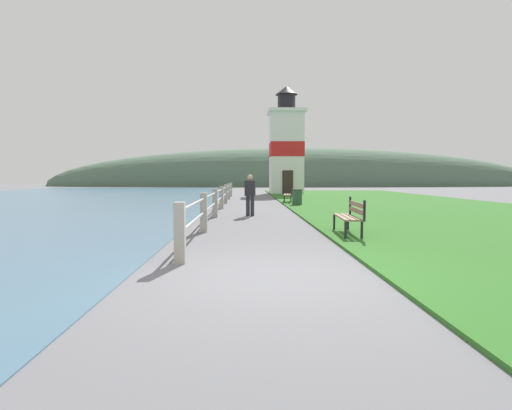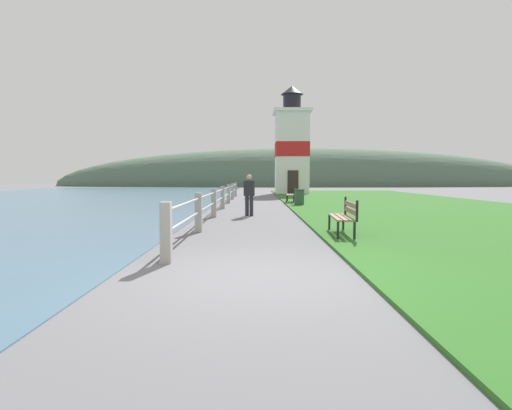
% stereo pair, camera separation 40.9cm
% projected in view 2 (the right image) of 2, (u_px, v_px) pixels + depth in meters
% --- Properties ---
extents(ground_plane, '(160.00, 160.00, 0.00)m').
position_uv_depth(ground_plane, '(253.00, 278.00, 5.81)').
color(ground_plane, slate).
extents(grass_verge, '(12.00, 42.45, 0.06)m').
position_uv_depth(grass_verge, '(407.00, 206.00, 19.93)').
color(grass_verge, '#2D6623').
rests_on(grass_verge, ground_plane).
extents(seawall_railing, '(0.18, 23.23, 1.04)m').
position_uv_depth(seawall_railing, '(222.00, 196.00, 18.26)').
color(seawall_railing, '#A8A399').
rests_on(seawall_railing, ground_plane).
extents(park_bench_near, '(0.58, 1.71, 0.94)m').
position_uv_depth(park_bench_near, '(344.00, 215.00, 9.82)').
color(park_bench_near, '#846B51').
rests_on(park_bench_near, ground_plane).
extents(park_bench_midway, '(0.65, 1.76, 0.94)m').
position_uv_depth(park_bench_midway, '(292.00, 193.00, 22.27)').
color(park_bench_midway, '#846B51').
rests_on(park_bench_midway, ground_plane).
extents(lighthouse, '(3.17, 3.17, 9.18)m').
position_uv_depth(lighthouse, '(291.00, 147.00, 34.22)').
color(lighthouse, white).
rests_on(lighthouse, ground_plane).
extents(person_strolling, '(0.41, 0.28, 1.55)m').
position_uv_depth(person_strolling, '(249.00, 194.00, 14.91)').
color(person_strolling, '#28282D').
rests_on(person_strolling, ground_plane).
extents(trash_bin, '(0.54, 0.54, 0.84)m').
position_uv_depth(trash_bin, '(299.00, 197.00, 20.16)').
color(trash_bin, '#2D5138').
rests_on(trash_bin, ground_plane).
extents(distant_hillside, '(80.00, 16.00, 12.00)m').
position_uv_depth(distant_hillside, '(305.00, 186.00, 63.97)').
color(distant_hillside, '#4C6651').
rests_on(distant_hillside, ground_plane).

